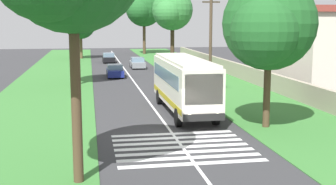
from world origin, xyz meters
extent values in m
plane|color=#333335|center=(0.00, 0.00, 0.00)|extent=(160.00, 160.00, 0.00)
cube|color=#387533|center=(15.00, 8.20, 0.02)|extent=(120.00, 8.00, 0.04)
cube|color=#387533|center=(15.00, -8.20, 0.02)|extent=(120.00, 8.00, 0.04)
cube|color=silver|center=(15.00, 0.00, 0.00)|extent=(110.00, 0.16, 0.01)
cube|color=silver|center=(6.34, -1.80, 2.10)|extent=(11.00, 2.50, 2.90)
cube|color=slate|center=(6.64, -1.80, 2.62)|extent=(9.68, 2.54, 0.85)
cube|color=slate|center=(0.88, -1.80, 2.45)|extent=(0.08, 2.20, 1.74)
cube|color=#B29E19|center=(6.34, -1.80, 1.10)|extent=(10.78, 2.53, 0.36)
cube|color=silver|center=(6.34, -1.80, 3.64)|extent=(10.56, 2.30, 0.18)
cube|color=black|center=(0.76, -1.80, 0.87)|extent=(0.16, 2.40, 0.40)
sphere|color=#F2EDCC|center=(0.82, -1.00, 1.00)|extent=(0.24, 0.24, 0.24)
sphere|color=#F2EDCC|center=(0.82, -2.60, 1.00)|extent=(0.24, 0.24, 0.24)
cylinder|color=black|center=(2.44, -0.65, 0.55)|extent=(1.10, 0.32, 1.10)
cylinder|color=black|center=(9.84, -0.65, 0.55)|extent=(1.10, 0.32, 1.10)
cylinder|color=black|center=(2.44, -2.95, 0.55)|extent=(1.10, 0.32, 1.10)
cylinder|color=black|center=(9.84, -2.95, 0.55)|extent=(1.10, 0.32, 1.10)
cube|color=silver|center=(-4.63, 0.00, 0.00)|extent=(0.45, 6.80, 0.01)
cube|color=silver|center=(-3.73, 0.00, 0.00)|extent=(0.45, 6.80, 0.01)
cube|color=silver|center=(-2.83, 0.00, 0.00)|extent=(0.45, 6.80, 0.01)
cube|color=silver|center=(-1.93, 0.00, 0.00)|extent=(0.45, 6.80, 0.01)
cube|color=silver|center=(-1.03, 0.00, 0.00)|extent=(0.45, 6.80, 0.01)
cube|color=silver|center=(-0.13, 0.00, 0.00)|extent=(0.45, 6.80, 0.01)
cube|color=silver|center=(0.77, 0.00, 0.00)|extent=(0.45, 6.80, 0.01)
cube|color=navy|center=(26.87, 1.70, 0.53)|extent=(4.30, 1.75, 0.70)
cube|color=slate|center=(26.77, 1.70, 1.15)|extent=(2.00, 1.61, 0.55)
cylinder|color=black|center=(25.52, 2.48, 0.32)|extent=(0.64, 0.22, 0.64)
cylinder|color=black|center=(28.22, 2.48, 0.32)|extent=(0.64, 0.22, 0.64)
cylinder|color=black|center=(25.52, 0.92, 0.32)|extent=(0.64, 0.22, 0.64)
cylinder|color=black|center=(28.22, 0.92, 0.32)|extent=(0.64, 0.22, 0.64)
cube|color=gray|center=(35.89, -1.77, 0.53)|extent=(4.30, 1.75, 0.70)
cube|color=slate|center=(35.79, -1.77, 1.15)|extent=(2.00, 1.61, 0.55)
cylinder|color=black|center=(34.54, -0.99, 0.32)|extent=(0.64, 0.22, 0.64)
cylinder|color=black|center=(37.24, -0.99, 0.32)|extent=(0.64, 0.22, 0.64)
cylinder|color=black|center=(34.54, -2.55, 0.32)|extent=(0.64, 0.22, 0.64)
cylinder|color=black|center=(37.24, -2.55, 0.32)|extent=(0.64, 0.22, 0.64)
cube|color=black|center=(44.68, 1.62, 0.53)|extent=(4.30, 1.75, 0.70)
cube|color=slate|center=(44.58, 1.62, 1.15)|extent=(2.00, 1.61, 0.55)
cylinder|color=black|center=(43.33, 2.40, 0.32)|extent=(0.64, 0.22, 0.64)
cylinder|color=black|center=(46.03, 2.40, 0.32)|extent=(0.64, 0.22, 0.64)
cylinder|color=black|center=(43.33, 0.84, 0.32)|extent=(0.64, 0.22, 0.64)
cylinder|color=black|center=(46.03, 0.84, 0.32)|extent=(0.64, 0.22, 0.64)
cylinder|color=brown|center=(20.89, 6.01, 3.31)|extent=(0.50, 0.50, 6.55)
sphere|color=#286B2D|center=(20.89, 6.01, 7.95)|extent=(4.95, 4.95, 4.95)
sphere|color=#286B2D|center=(22.37, 6.01, 7.58)|extent=(3.06, 3.06, 3.06)
sphere|color=#286B2D|center=(19.65, 6.75, 7.58)|extent=(3.43, 3.43, 3.43)
cylinder|color=brown|center=(52.07, 5.74, 2.17)|extent=(0.43, 0.43, 4.25)
sphere|color=#1E5623|center=(52.07, 5.74, 5.61)|extent=(4.79, 4.79, 4.79)
sphere|color=#1E5623|center=(53.51, 5.74, 5.25)|extent=(2.80, 2.80, 2.80)
sphere|color=#1E5623|center=(50.87, 6.46, 5.25)|extent=(3.45, 3.45, 3.45)
cylinder|color=#4C3826|center=(-6.12, 5.00, 3.51)|extent=(0.39, 0.39, 6.95)
cylinder|color=#4C3826|center=(1.34, -5.72, 2.32)|extent=(0.41, 0.41, 4.57)
sphere|color=#1E5623|center=(1.34, -5.72, 6.09)|extent=(5.38, 5.38, 5.38)
sphere|color=#1E5623|center=(2.95, -5.72, 5.69)|extent=(3.23, 3.23, 3.23)
sphere|color=#1E5623|center=(-0.01, -4.91, 5.69)|extent=(3.76, 3.76, 3.76)
cylinder|color=#4C3826|center=(60.48, -5.67, 3.32)|extent=(0.54, 0.54, 6.55)
sphere|color=#1E5623|center=(60.48, -5.67, 8.46)|extent=(6.80, 6.80, 6.80)
sphere|color=#1E5623|center=(62.52, -5.67, 7.95)|extent=(4.98, 4.98, 4.98)
sphere|color=#1E5623|center=(58.78, -4.65, 7.95)|extent=(4.32, 4.32, 4.32)
cylinder|color=#3D2D1E|center=(32.51, -5.83, 3.09)|extent=(0.49, 0.49, 6.10)
sphere|color=#337A38|center=(32.51, -5.83, 7.53)|extent=(5.06, 5.06, 5.06)
sphere|color=#337A38|center=(34.03, -5.83, 7.15)|extent=(2.83, 2.83, 2.83)
sphere|color=#337A38|center=(31.25, -5.07, 7.15)|extent=(3.24, 3.24, 3.24)
cylinder|color=#473828|center=(11.53, -5.05, 4.16)|extent=(0.24, 0.24, 8.23)
cube|color=#3D3326|center=(11.53, -5.05, 7.67)|extent=(0.12, 1.40, 0.12)
cube|color=#9E937F|center=(20.00, -11.60, 0.81)|extent=(70.00, 0.40, 1.55)
cube|color=beige|center=(18.24, -18.27, 3.49)|extent=(12.58, 8.42, 6.97)
cube|color=brown|center=(18.24, -18.27, 7.25)|extent=(13.18, 9.02, 0.56)
camera|label=1|loc=(-23.39, 4.47, 6.28)|focal=48.37mm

